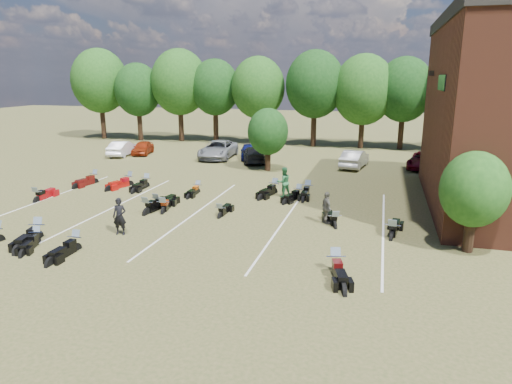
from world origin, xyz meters
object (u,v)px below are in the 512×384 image
(person_grey, at_px, (327,208))
(person_green, at_px, (284,182))
(motorcycle_3, at_px, (76,250))
(person_black, at_px, (120,216))
(motorcycle_7, at_px, (38,202))
(motorcycle_14, at_px, (95,183))
(car_0, at_px, (143,148))
(car_4, at_px, (249,151))

(person_grey, bearing_deg, person_green, 5.78)
(motorcycle_3, bearing_deg, person_black, 71.90)
(person_black, distance_m, motorcycle_7, 8.90)
(motorcycle_3, bearing_deg, motorcycle_7, 138.93)
(motorcycle_14, bearing_deg, person_grey, -6.12)
(person_black, xyz_separation_m, motorcycle_7, (-8.00, 3.81, -0.89))
(person_green, distance_m, motorcycle_3, 13.20)
(person_grey, xyz_separation_m, motorcycle_14, (-16.85, 4.73, -0.84))
(person_green, xyz_separation_m, motorcycle_7, (-14.02, -5.12, -0.94))
(car_0, bearing_deg, motorcycle_7, -95.50)
(person_black, relative_size, motorcycle_14, 0.75)
(car_0, relative_size, motorcycle_14, 1.55)
(car_0, distance_m, person_grey, 25.71)
(car_4, bearing_deg, person_grey, -79.22)
(car_4, relative_size, person_green, 2.11)
(person_black, height_order, person_grey, person_black)
(person_black, bearing_deg, motorcycle_7, 145.20)
(car_4, distance_m, person_green, 13.66)
(motorcycle_7, bearing_deg, car_4, -118.77)
(car_0, bearing_deg, person_green, -49.50)
(person_green, height_order, motorcycle_7, person_green)
(person_green, bearing_deg, motorcycle_14, -37.57)
(car_0, xyz_separation_m, car_4, (10.58, 0.41, 0.04))
(car_0, relative_size, person_green, 1.99)
(person_green, relative_size, motorcycle_7, 0.81)
(motorcycle_3, relative_size, motorcycle_7, 0.98)
(car_0, distance_m, person_green, 20.29)
(motorcycle_14, bearing_deg, motorcycle_3, -49.34)
(person_grey, height_order, motorcycle_3, person_grey)
(car_4, height_order, motorcycle_7, car_4)
(person_grey, distance_m, motorcycle_7, 17.27)
(person_black, height_order, person_green, person_green)
(person_grey, bearing_deg, motorcycle_3, 94.66)
(person_green, bearing_deg, person_black, 18.70)
(person_grey, distance_m, motorcycle_14, 17.52)
(car_4, xyz_separation_m, person_grey, (9.05, -17.02, 0.16))
(motorcycle_14, bearing_deg, car_4, 67.15)
(car_0, height_order, person_black, person_black)
(person_black, bearing_deg, person_green, 46.63)
(person_green, bearing_deg, car_0, -73.34)
(car_4, distance_m, person_black, 21.28)
(car_4, distance_m, person_grey, 19.27)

